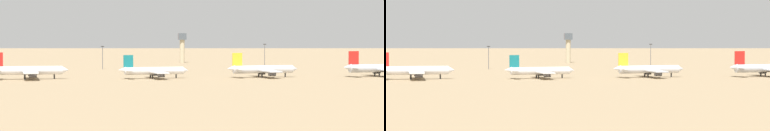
# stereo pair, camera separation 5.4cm
# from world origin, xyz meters

# --- Properties ---
(ground) EXTENTS (4000.00, 4000.00, 0.00)m
(ground) POSITION_xyz_m (0.00, 0.00, 0.00)
(ground) COLOR #9E8460
(ridge_west) EXTENTS (406.35, 315.32, 123.17)m
(ridge_west) POSITION_xyz_m (-39.49, 932.35, 61.58)
(ridge_west) COLOR gray
(ridge_west) RESTS_ON ground
(ridge_center) EXTENTS (429.79, 402.42, 98.40)m
(ridge_center) POSITION_xyz_m (406.83, 960.83, 49.20)
(ridge_center) COLOR gray
(ridge_center) RESTS_ON ground
(parked_jet_red_1) EXTENTS (35.95, 30.36, 11.87)m
(parked_jet_red_1) POSITION_xyz_m (-79.36, 6.78, 3.89)
(parked_jet_red_1) COLOR white
(parked_jet_red_1) RESTS_ON ground
(parked_jet_teal_2) EXTENTS (32.02, 27.25, 10.59)m
(parked_jet_teal_2) POSITION_xyz_m (-24.07, 5.31, 3.47)
(parked_jet_teal_2) COLOR white
(parked_jet_teal_2) RESTS_ON ground
(parked_jet_yellow_3) EXTENTS (34.12, 29.02, 11.28)m
(parked_jet_yellow_3) POSITION_xyz_m (25.84, 7.90, 3.70)
(parked_jet_yellow_3) COLOR silver
(parked_jet_yellow_3) RESTS_ON ground
(parked_jet_red_4) EXTENTS (36.19, 30.66, 11.95)m
(parked_jet_red_4) POSITION_xyz_m (80.78, 7.46, 3.92)
(parked_jet_red_4) COLOR silver
(parked_jet_red_4) RESTS_ON ground
(control_tower) EXTENTS (5.20, 5.20, 19.58)m
(control_tower) POSITION_xyz_m (9.17, 183.10, 11.82)
(control_tower) COLOR #C6B793
(control_tower) RESTS_ON ground
(light_pole_mid) EXTENTS (1.80, 0.50, 12.82)m
(light_pole_mid) POSITION_xyz_m (-44.71, 97.96, 7.57)
(light_pole_mid) COLOR #59595E
(light_pole_mid) RESTS_ON ground
(light_pole_east) EXTENTS (1.80, 0.50, 13.23)m
(light_pole_east) POSITION_xyz_m (54.49, 136.12, 7.78)
(light_pole_east) COLOR #59595E
(light_pole_east) RESTS_ON ground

